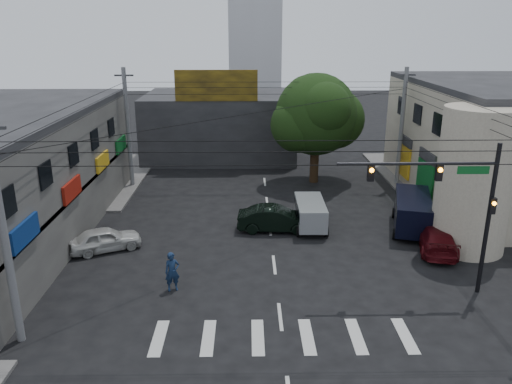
{
  "coord_description": "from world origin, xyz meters",
  "views": [
    {
      "loc": [
        -1.37,
        -21.83,
        11.88
      ],
      "look_at": [
        -0.93,
        4.0,
        3.4
      ],
      "focal_mm": 35.0,
      "sensor_mm": 36.0,
      "label": 1
    }
  ],
  "objects_px": {
    "maroon_sedan": "(437,239)",
    "silver_minivan": "(310,215)",
    "utility_pole_near_left": "(4,234)",
    "dark_sedan": "(276,219)",
    "utility_pole_far_right": "(401,128)",
    "white_compact": "(105,239)",
    "street_tree": "(316,115)",
    "traffic_officer": "(172,272)",
    "navy_van": "(412,213)",
    "utility_pole_far_left": "(128,129)",
    "traffic_gantry": "(455,196)"
  },
  "relations": [
    {
      "from": "utility_pole_far_right",
      "to": "white_compact",
      "type": "distance_m",
      "value": 23.56
    },
    {
      "from": "utility_pole_near_left",
      "to": "dark_sedan",
      "type": "distance_m",
      "value": 16.05
    },
    {
      "from": "utility_pole_far_right",
      "to": "traffic_officer",
      "type": "bearing_deg",
      "value": -133.01
    },
    {
      "from": "utility_pole_near_left",
      "to": "maroon_sedan",
      "type": "bearing_deg",
      "value": 22.58
    },
    {
      "from": "silver_minivan",
      "to": "traffic_officer",
      "type": "bearing_deg",
      "value": 136.67
    },
    {
      "from": "utility_pole_near_left",
      "to": "utility_pole_far_right",
      "type": "relative_size",
      "value": 1.0
    },
    {
      "from": "utility_pole_far_right",
      "to": "white_compact",
      "type": "xyz_separation_m",
      "value": [
        -19.89,
        -12.0,
        -3.93
      ]
    },
    {
      "from": "utility_pole_near_left",
      "to": "navy_van",
      "type": "xyz_separation_m",
      "value": [
        19.26,
        11.28,
        -3.54
      ]
    },
    {
      "from": "traffic_gantry",
      "to": "navy_van",
      "type": "relative_size",
      "value": 1.27
    },
    {
      "from": "utility_pole_near_left",
      "to": "silver_minivan",
      "type": "height_order",
      "value": "utility_pole_near_left"
    },
    {
      "from": "utility_pole_near_left",
      "to": "traffic_officer",
      "type": "distance_m",
      "value": 7.69
    },
    {
      "from": "utility_pole_near_left",
      "to": "dark_sedan",
      "type": "height_order",
      "value": "utility_pole_near_left"
    },
    {
      "from": "utility_pole_near_left",
      "to": "utility_pole_far_left",
      "type": "xyz_separation_m",
      "value": [
        0.0,
        20.5,
        0.0
      ]
    },
    {
      "from": "traffic_gantry",
      "to": "dark_sedan",
      "type": "xyz_separation_m",
      "value": [
        -7.5,
        7.72,
        -4.06
      ]
    },
    {
      "from": "white_compact",
      "to": "navy_van",
      "type": "xyz_separation_m",
      "value": [
        18.15,
        2.78,
        0.39
      ]
    },
    {
      "from": "maroon_sedan",
      "to": "traffic_officer",
      "type": "distance_m",
      "value": 14.82
    },
    {
      "from": "dark_sedan",
      "to": "navy_van",
      "type": "relative_size",
      "value": 0.84
    },
    {
      "from": "dark_sedan",
      "to": "white_compact",
      "type": "distance_m",
      "value": 10.09
    },
    {
      "from": "white_compact",
      "to": "utility_pole_far_right",
      "type": "bearing_deg",
      "value": -83.71
    },
    {
      "from": "utility_pole_far_left",
      "to": "silver_minivan",
      "type": "xyz_separation_m",
      "value": [
        13.0,
        -8.87,
        -3.74
      ]
    },
    {
      "from": "street_tree",
      "to": "maroon_sedan",
      "type": "xyz_separation_m",
      "value": [
        5.22,
        -13.3,
        -4.77
      ]
    },
    {
      "from": "maroon_sedan",
      "to": "silver_minivan",
      "type": "relative_size",
      "value": 1.27
    },
    {
      "from": "white_compact",
      "to": "maroon_sedan",
      "type": "bearing_deg",
      "value": -115.73
    },
    {
      "from": "street_tree",
      "to": "traffic_gantry",
      "type": "xyz_separation_m",
      "value": [
        3.82,
        -18.0,
        -0.64
      ]
    },
    {
      "from": "utility_pole_far_left",
      "to": "white_compact",
      "type": "height_order",
      "value": "utility_pole_far_left"
    },
    {
      "from": "street_tree",
      "to": "maroon_sedan",
      "type": "relative_size",
      "value": 1.69
    },
    {
      "from": "utility_pole_far_right",
      "to": "navy_van",
      "type": "relative_size",
      "value": 1.63
    },
    {
      "from": "traffic_gantry",
      "to": "utility_pole_near_left",
      "type": "relative_size",
      "value": 0.78
    },
    {
      "from": "utility_pole_far_right",
      "to": "navy_van",
      "type": "height_order",
      "value": "utility_pole_far_right"
    },
    {
      "from": "utility_pole_near_left",
      "to": "maroon_sedan",
      "type": "height_order",
      "value": "utility_pole_near_left"
    },
    {
      "from": "utility_pole_near_left",
      "to": "traffic_officer",
      "type": "xyz_separation_m",
      "value": [
        5.53,
        3.92,
        -3.64
      ]
    },
    {
      "from": "utility_pole_far_left",
      "to": "maroon_sedan",
      "type": "relative_size",
      "value": 1.79
    },
    {
      "from": "utility_pole_near_left",
      "to": "utility_pole_far_left",
      "type": "bearing_deg",
      "value": 90.0
    },
    {
      "from": "street_tree",
      "to": "dark_sedan",
      "type": "bearing_deg",
      "value": -109.67
    },
    {
      "from": "utility_pole_far_left",
      "to": "navy_van",
      "type": "relative_size",
      "value": 1.63
    },
    {
      "from": "white_compact",
      "to": "utility_pole_near_left",
      "type": "bearing_deg",
      "value": 147.77
    },
    {
      "from": "utility_pole_far_left",
      "to": "traffic_officer",
      "type": "xyz_separation_m",
      "value": [
        5.53,
        -16.58,
        -3.64
      ]
    },
    {
      "from": "traffic_officer",
      "to": "utility_pole_far_right",
      "type": "bearing_deg",
      "value": 27.82
    },
    {
      "from": "silver_minivan",
      "to": "street_tree",
      "type": "bearing_deg",
      "value": -7.91
    },
    {
      "from": "white_compact",
      "to": "navy_van",
      "type": "bearing_deg",
      "value": -106.1
    },
    {
      "from": "utility_pole_near_left",
      "to": "utility_pole_far_left",
      "type": "distance_m",
      "value": 20.5
    },
    {
      "from": "street_tree",
      "to": "utility_pole_far_right",
      "type": "relative_size",
      "value": 0.95
    },
    {
      "from": "street_tree",
      "to": "dark_sedan",
      "type": "relative_size",
      "value": 1.84
    },
    {
      "from": "street_tree",
      "to": "traffic_gantry",
      "type": "bearing_deg",
      "value": -78.01
    },
    {
      "from": "street_tree",
      "to": "traffic_officer",
      "type": "distance_m",
      "value": 20.24
    },
    {
      "from": "utility_pole_far_right",
      "to": "navy_van",
      "type": "distance_m",
      "value": 10.03
    },
    {
      "from": "maroon_sedan",
      "to": "traffic_officer",
      "type": "bearing_deg",
      "value": 30.22
    },
    {
      "from": "utility_pole_near_left",
      "to": "utility_pole_far_left",
      "type": "height_order",
      "value": "same"
    },
    {
      "from": "street_tree",
      "to": "traffic_officer",
      "type": "bearing_deg",
      "value": -117.02
    },
    {
      "from": "dark_sedan",
      "to": "traffic_officer",
      "type": "xyz_separation_m",
      "value": [
        -5.29,
        -7.3,
        0.2
      ]
    }
  ]
}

